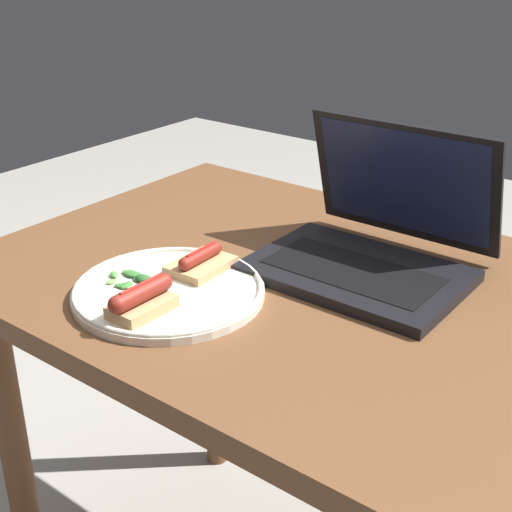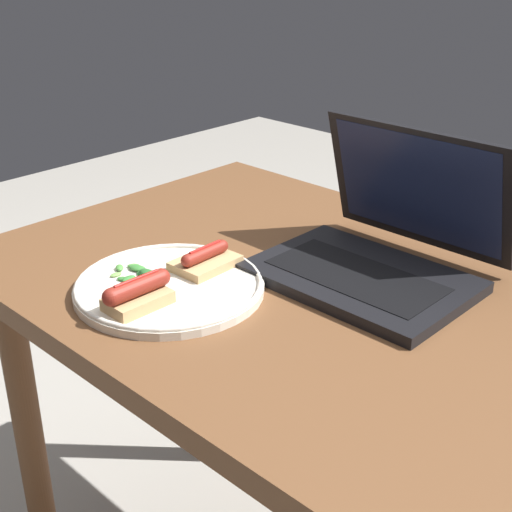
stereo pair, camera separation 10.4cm
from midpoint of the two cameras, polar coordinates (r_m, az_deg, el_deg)
desk at (r=1.14m, az=2.66°, el=-7.15°), size 1.11×0.72×0.77m
laptop at (r=1.13m, az=6.56°, el=0.78°), size 0.33×0.29×0.22m
plate at (r=1.07m, az=-9.79°, el=-2.81°), size 0.29×0.29×0.02m
sausage_toast_left at (r=1.00m, az=-12.11°, el=-3.52°), size 0.06×0.11×0.05m
sausage_toast_middle at (r=1.11m, az=-7.12°, el=-0.56°), size 0.08×0.10×0.04m
salad_pile at (r=1.10m, az=-12.60°, el=-1.84°), size 0.08×0.06×0.01m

